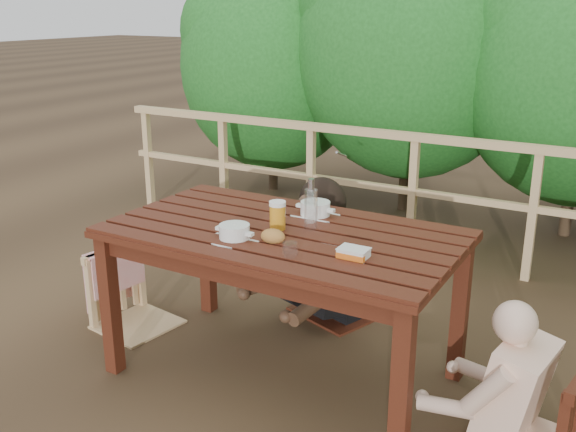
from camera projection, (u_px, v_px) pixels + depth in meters
The scene contains 16 objects.
ground at pixel (283, 373), 3.60m from camera, with size 60.00×60.00×0.00m, color #4E3822.
table at pixel (283, 305), 3.48m from camera, with size 1.79×1.01×0.83m, color #39170C.
chair_left at pixel (133, 259), 4.00m from camera, with size 0.45×0.45×0.90m, color tan.
chair_far at pixel (341, 240), 4.16m from camera, with size 0.51×0.51×1.02m, color #39170C.
chair_right at pixel (534, 357), 2.81m from camera, with size 0.49×0.49×0.99m, color #39170C.
woman at pixel (343, 208), 4.12m from camera, with size 0.58×0.71×1.43m, color black, non-canonical shape.
diner_right at pixel (544, 338), 2.77m from camera, with size 0.48×0.59×1.19m, color beige, non-canonical shape.
railing at pixel (412, 197), 5.10m from camera, with size 5.60×0.10×1.01m, color tan.
hedge_row at pixel (517, 9), 5.46m from camera, with size 6.60×1.60×3.80m, color #1C581D, non-canonical shape.
soup_near at pixel (234, 233), 3.21m from camera, with size 0.26×0.26×0.09m, color silver.
soup_far at pixel (315, 210), 3.56m from camera, with size 0.27×0.27×0.09m, color silver.
bread_roll at pixel (273, 236), 3.18m from camera, with size 0.13×0.10×0.07m, color #976524.
beer_glass at pixel (278, 217), 3.32m from camera, with size 0.09×0.09×0.16m, color orange.
bottle at pixel (311, 206), 3.31m from camera, with size 0.07×0.07×0.28m, color silver.
tumbler at pixel (290, 251), 2.98m from camera, with size 0.07×0.07×0.08m, color white.
butter_tub at pixel (354, 254), 2.97m from camera, with size 0.14×0.10×0.06m, color white.
Camera 1 is at (1.60, -2.72, 1.94)m, focal length 40.72 mm.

